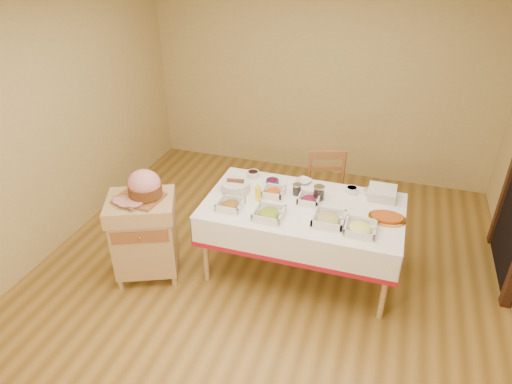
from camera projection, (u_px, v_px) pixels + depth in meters
room_shell at (263, 162)px, 3.76m from camera, size 5.00×5.00×5.00m
dining_table at (302, 220)px, 4.28m from camera, size 1.82×1.02×0.76m
butcher_cart at (144, 233)px, 4.29m from camera, size 0.75×0.70×0.85m
dining_chair at (327, 195)px, 4.89m from camera, size 0.53×0.51×0.94m
ham_on_board at (144, 187)px, 4.06m from camera, size 0.42×0.40×0.28m
serving_dish_a at (230, 205)px, 4.14m from camera, size 0.23×0.22×0.10m
serving_dish_b at (269, 214)px, 4.01m from camera, size 0.25×0.25×0.10m
serving_dish_c at (329, 219)px, 3.93m from camera, size 0.27×0.27×0.11m
serving_dish_d at (360, 228)px, 3.82m from camera, size 0.26×0.26×0.10m
serving_dish_e at (273, 192)px, 4.34m from camera, size 0.21×0.20×0.10m
serving_dish_f at (309, 199)px, 4.23m from camera, size 0.20×0.19×0.09m
small_bowl_left at (253, 174)px, 4.66m from camera, size 0.13×0.13×0.06m
small_bowl_mid at (272, 182)px, 4.51m from camera, size 0.13×0.13×0.05m
small_bowl_right at (352, 190)px, 4.38m from camera, size 0.12×0.12×0.06m
bowl_white_imported at (304, 181)px, 4.55m from camera, size 0.19×0.19×0.04m
bowl_small_imported at (371, 193)px, 4.35m from camera, size 0.19×0.19×0.05m
preserve_jar_left at (297, 190)px, 4.34m from camera, size 0.09×0.09×0.11m
preserve_jar_right at (319, 193)px, 4.26m from camera, size 0.11×0.11×0.14m
mustard_bottle at (258, 193)px, 4.24m from camera, size 0.06×0.06×0.17m
bread_basket at (236, 186)px, 4.39m from camera, size 0.27×0.27×0.12m
plate_stack at (382, 193)px, 4.29m from camera, size 0.26×0.26×0.09m
brass_platter at (387, 218)px, 3.98m from camera, size 0.32×0.23×0.04m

